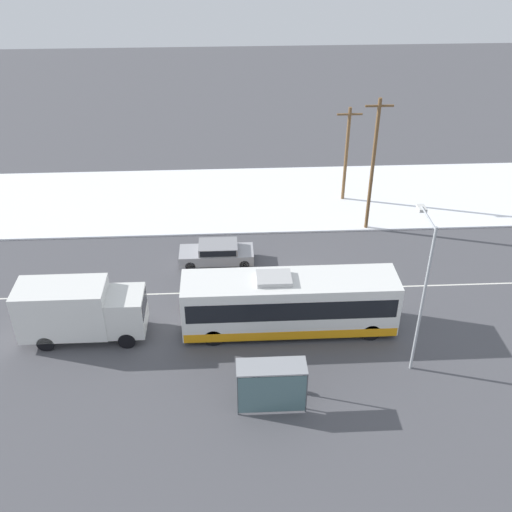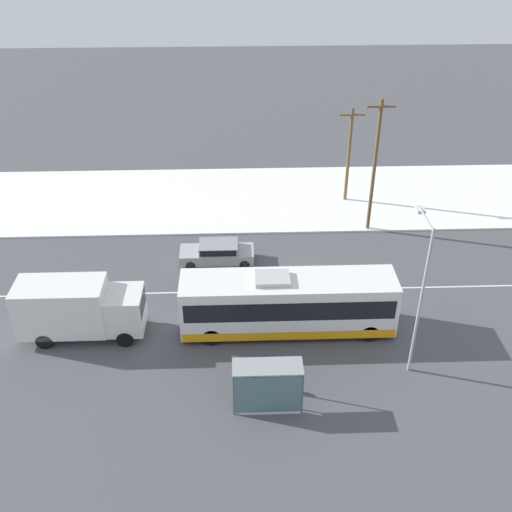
# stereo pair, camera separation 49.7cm
# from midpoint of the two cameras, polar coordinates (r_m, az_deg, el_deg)

# --- Properties ---
(ground_plane) EXTENTS (120.00, 120.00, 0.00)m
(ground_plane) POSITION_cam_midpoint_polar(r_m,az_deg,el_deg) (35.84, 4.28, -3.20)
(ground_plane) COLOR #4C4C51
(snow_lot) EXTENTS (80.00, 10.63, 0.12)m
(snow_lot) POSITION_cam_midpoint_polar(r_m,az_deg,el_deg) (46.01, 2.56, 5.62)
(snow_lot) COLOR white
(snow_lot) RESTS_ON ground_plane
(lane_marking_center) EXTENTS (60.00, 0.12, 0.00)m
(lane_marking_center) POSITION_cam_midpoint_polar(r_m,az_deg,el_deg) (35.84, 4.28, -3.19)
(lane_marking_center) COLOR silver
(lane_marking_center) RESTS_ON ground_plane
(city_bus) EXTENTS (11.33, 2.57, 3.46)m
(city_bus) POSITION_cam_midpoint_polar(r_m,az_deg,el_deg) (31.88, 2.75, -4.52)
(city_bus) COLOR white
(city_bus) RESTS_ON ground_plane
(box_truck) EXTENTS (6.50, 2.30, 3.27)m
(box_truck) POSITION_cam_midpoint_polar(r_m,az_deg,el_deg) (32.67, -16.95, -4.91)
(box_truck) COLOR silver
(box_truck) RESTS_ON ground_plane
(sedan_car) EXTENTS (4.66, 1.80, 1.39)m
(sedan_car) POSITION_cam_midpoint_polar(r_m,az_deg,el_deg) (37.85, -4.10, 0.36)
(sedan_car) COLOR #9E9EA3
(sedan_car) RESTS_ON ground_plane
(pedestrian_at_stop) EXTENTS (0.61, 0.27, 1.69)m
(pedestrian_at_stop) POSITION_cam_midpoint_polar(r_m,az_deg,el_deg) (28.98, -0.49, -10.70)
(pedestrian_at_stop) COLOR #23232D
(pedestrian_at_stop) RESTS_ON ground_plane
(bus_shelter) EXTENTS (3.18, 1.20, 2.40)m
(bus_shelter) POSITION_cam_midpoint_polar(r_m,az_deg,el_deg) (27.43, 0.99, -11.91)
(bus_shelter) COLOR gray
(bus_shelter) RESTS_ON ground_plane
(streetlamp) EXTENTS (0.36, 2.49, 8.15)m
(streetlamp) POSITION_cam_midpoint_polar(r_m,az_deg,el_deg) (28.67, 15.13, -2.23)
(streetlamp) COLOR #9EA3A8
(streetlamp) RESTS_ON ground_plane
(utility_pole_roadside) EXTENTS (1.80, 0.24, 9.28)m
(utility_pole_roadside) POSITION_cam_midpoint_polar(r_m,az_deg,el_deg) (40.36, 10.72, 8.54)
(utility_pole_roadside) COLOR brown
(utility_pole_roadside) RESTS_ON ground_plane
(utility_pole_snowlot) EXTENTS (1.80, 0.24, 7.21)m
(utility_pole_snowlot) POSITION_cam_midpoint_polar(r_m,az_deg,el_deg) (44.56, 8.28, 9.66)
(utility_pole_snowlot) COLOR brown
(utility_pole_snowlot) RESTS_ON ground_plane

